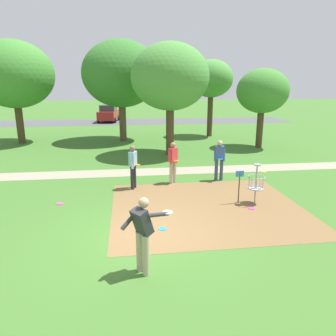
# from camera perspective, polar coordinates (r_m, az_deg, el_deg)

# --- Properties ---
(ground_plane) EXTENTS (160.00, 160.00, 0.00)m
(ground_plane) POSITION_cam_1_polar(r_m,az_deg,el_deg) (8.59, -4.56, -12.36)
(ground_plane) COLOR #3D6B28
(dirt_tee_pad) EXTENTS (6.25, 5.48, 0.01)m
(dirt_tee_pad) POSITION_cam_1_polar(r_m,az_deg,el_deg) (10.52, 7.12, -7.14)
(dirt_tee_pad) COLOR brown
(dirt_tee_pad) RESTS_ON ground
(disc_golf_basket) EXTENTS (0.98, 0.58, 1.39)m
(disc_golf_basket) POSITION_cam_1_polar(r_m,az_deg,el_deg) (10.94, 15.47, -2.53)
(disc_golf_basket) COLOR #9E9EA3
(disc_golf_basket) RESTS_ON ground
(player_foreground_watching) EXTENTS (0.46, 0.45, 1.71)m
(player_foreground_watching) POSITION_cam_1_polar(r_m,az_deg,el_deg) (12.72, 0.92, 1.43)
(player_foreground_watching) COLOR tan
(player_foreground_watching) RESTS_ON ground
(player_throwing) EXTENTS (0.48, 0.42, 1.71)m
(player_throwing) POSITION_cam_1_polar(r_m,az_deg,el_deg) (13.28, 9.36, 1.80)
(player_throwing) COLOR #384260
(player_throwing) RESTS_ON ground
(player_waiting_left) EXTENTS (1.14, 0.57, 1.71)m
(player_waiting_left) POSITION_cam_1_polar(r_m,az_deg,el_deg) (6.67, -4.61, -11.36)
(player_waiting_left) COLOR tan
(player_waiting_left) RESTS_ON ground
(player_waiting_right) EXTENTS (0.45, 0.49, 1.71)m
(player_waiting_right) POSITION_cam_1_polar(r_m,az_deg,el_deg) (12.10, -6.41, 0.64)
(player_waiting_right) COLOR #232328
(player_waiting_right) RESTS_ON ground
(frisbee_near_basket) EXTENTS (0.26, 0.26, 0.02)m
(frisbee_near_basket) POSITION_cam_1_polar(r_m,az_deg,el_deg) (15.26, 17.07, -0.67)
(frisbee_near_basket) COLOR gold
(frisbee_near_basket) RESTS_ON ground
(frisbee_by_tee) EXTENTS (0.22, 0.22, 0.02)m
(frisbee_by_tee) POSITION_cam_1_polar(r_m,az_deg,el_deg) (8.92, -5.30, -11.25)
(frisbee_by_tee) COLOR #E53D99
(frisbee_by_tee) RESTS_ON ground
(frisbee_mid_grass) EXTENTS (0.22, 0.22, 0.02)m
(frisbee_mid_grass) POSITION_cam_1_polar(r_m,az_deg,el_deg) (11.35, -19.18, -6.17)
(frisbee_mid_grass) COLOR #E53D99
(frisbee_mid_grass) RESTS_ON ground
(frisbee_far_right) EXTENTS (0.21, 0.21, 0.02)m
(frisbee_far_right) POSITION_cam_1_polar(r_m,az_deg,el_deg) (10.70, 15.00, -7.13)
(frisbee_far_right) COLOR #E53D99
(frisbee_far_right) RESTS_ON ground
(frisbee_scattered_a) EXTENTS (0.23, 0.23, 0.02)m
(frisbee_scattered_a) POSITION_cam_1_polar(r_m,az_deg,el_deg) (8.96, -1.01, -11.06)
(frisbee_scattered_a) COLOR #1E93DB
(frisbee_scattered_a) RESTS_ON ground
(tree_near_left) EXTENTS (3.33, 3.33, 5.83)m
(tree_near_left) POSITION_cam_1_polar(r_m,az_deg,el_deg) (24.95, 7.89, 15.77)
(tree_near_left) COLOR #4C3823
(tree_near_left) RESTS_ON ground
(tree_near_right) EXTENTS (5.40, 5.40, 6.99)m
(tree_near_right) POSITION_cam_1_polar(r_m,az_deg,el_deg) (22.92, -8.58, 16.59)
(tree_near_right) COLOR brown
(tree_near_right) RESTS_ON ground
(tree_mid_left) EXTENTS (5.19, 5.19, 6.83)m
(tree_mid_left) POSITION_cam_1_polar(r_m,az_deg,el_deg) (23.92, -26.31, 15.04)
(tree_mid_left) COLOR #4C3823
(tree_mid_left) RESTS_ON ground
(tree_mid_center) EXTENTS (4.35, 4.35, 6.24)m
(tree_mid_center) POSITION_cam_1_polar(r_m,az_deg,el_deg) (17.95, 0.37, 16.28)
(tree_mid_center) COLOR #4C3823
(tree_mid_center) RESTS_ON ground
(tree_mid_right) EXTENTS (3.23, 3.23, 4.96)m
(tree_mid_right) POSITION_cam_1_polar(r_m,az_deg,el_deg) (20.94, 16.89, 13.24)
(tree_mid_right) COLOR #4C3823
(tree_mid_right) RESTS_ON ground
(parking_lot_strip) EXTENTS (36.00, 6.00, 0.01)m
(parking_lot_strip) POSITION_cam_1_polar(r_m,az_deg,el_deg) (35.27, -7.01, 8.39)
(parking_lot_strip) COLOR #4C4C51
(parking_lot_strip) RESTS_ON ground
(parked_car_leftmost) EXTENTS (2.37, 4.40, 1.84)m
(parked_car_leftmost) POSITION_cam_1_polar(r_m,az_deg,el_deg) (35.70, -10.80, 9.80)
(parked_car_leftmost) COLOR maroon
(parked_car_leftmost) RESTS_ON ground
(gravel_path) EXTENTS (40.00, 1.29, 0.00)m
(gravel_path) POSITION_cam_1_polar(r_m,az_deg,el_deg) (14.62, -5.93, -0.77)
(gravel_path) COLOR gray
(gravel_path) RESTS_ON ground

